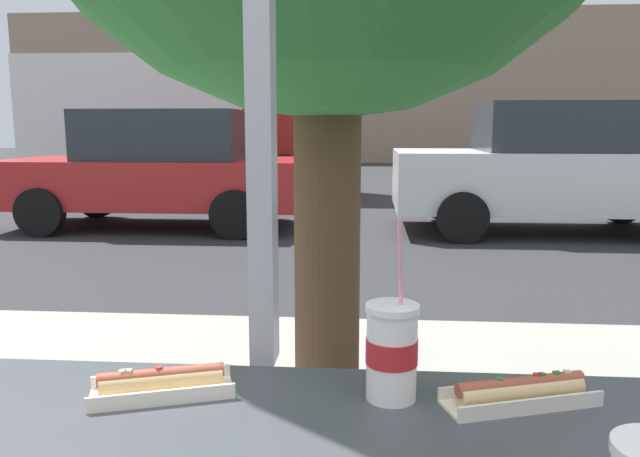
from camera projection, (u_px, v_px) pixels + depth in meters
The scene contains 9 objects.
ground_plane at pixel (353, 223), 9.24m from camera, with size 60.00×60.00×0.00m, color #2D2D30.
sidewalk_strip at pixel (320, 420), 2.94m from camera, with size 16.00×2.80×0.12m, color #9E998E.
building_facade_far at pixel (363, 88), 24.25m from camera, with size 28.00×1.20×5.80m, color gray.
soda_cup_right at pixel (392, 350), 1.10m from camera, with size 0.10×0.10×0.33m.
hotdog_tray_near at pixel (162, 383), 1.12m from camera, with size 0.27×0.17×0.05m.
hotdog_tray_far at pixel (520, 392), 1.08m from camera, with size 0.29×0.17×0.05m.
parked_car_red at pixel (160, 169), 8.75m from camera, with size 4.18×1.92×1.65m.
parked_car_white at pixel (555, 167), 8.32m from camera, with size 4.21×1.99×1.74m.
box_truck at pixel (182, 121), 12.76m from camera, with size 6.22×2.44×2.79m.
Camera 1 is at (0.21, -1.14, 1.44)m, focal length 34.71 mm.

